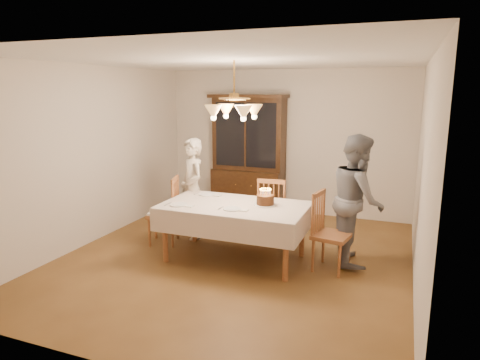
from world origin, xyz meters
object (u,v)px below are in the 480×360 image
at_px(dining_table, 235,210).
at_px(china_hutch, 249,156).
at_px(birthday_cake, 265,200).
at_px(chair_far_side, 273,214).
at_px(elderly_woman, 192,189).

distance_m(dining_table, china_hutch, 2.37).
bearing_deg(birthday_cake, chair_far_side, 97.53).
height_order(dining_table, elderly_woman, elderly_woman).
relative_size(dining_table, chair_far_side, 1.90).
bearing_deg(china_hutch, birthday_cake, -64.60).
bearing_deg(dining_table, elderly_woman, 148.05).
relative_size(chair_far_side, elderly_woman, 0.65).
distance_m(chair_far_side, birthday_cake, 0.79).
bearing_deg(birthday_cake, dining_table, -163.48).
distance_m(dining_table, elderly_woman, 1.09).
relative_size(china_hutch, birthday_cake, 7.20).
bearing_deg(dining_table, chair_far_side, 69.63).
bearing_deg(chair_far_side, dining_table, -110.37).
bearing_deg(birthday_cake, elderly_woman, 160.61).
height_order(dining_table, birthday_cake, birthday_cake).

